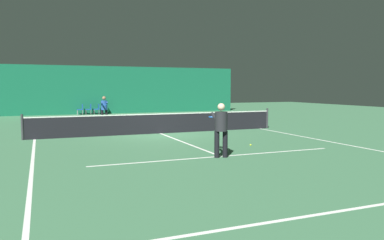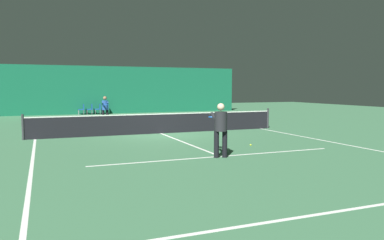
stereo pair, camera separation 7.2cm
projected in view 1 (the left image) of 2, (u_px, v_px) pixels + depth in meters
ground_plane at (160, 133)px, 17.71m from camera, size 60.00×60.00×0.00m
backdrop_curtain at (108, 90)px, 31.04m from camera, size 23.00×0.12×3.93m
court_line_baseline_far at (114, 116)px, 28.69m from camera, size 11.00×0.10×0.00m
court_line_baseline_near at (358, 208)px, 6.73m from camera, size 11.00×0.10×0.00m
court_line_service_far at (130, 122)px, 23.62m from camera, size 8.25×0.10×0.00m
court_line_service_near at (221, 156)px, 11.81m from camera, size 8.25×0.10×0.00m
court_line_sideline_left at (35, 139)px, 15.64m from camera, size 0.10×23.80×0.00m
court_line_sideline_right at (260, 129)px, 19.78m from camera, size 0.10×23.80×0.00m
court_line_centre at (160, 133)px, 17.71m from camera, size 0.10×12.80×0.00m
tennis_net at (160, 123)px, 17.67m from camera, size 12.00×0.10×1.07m
player_near at (221, 126)px, 11.58m from camera, size 0.62×1.40×1.69m
player_far at (104, 108)px, 22.73m from camera, size 0.51×1.37×1.64m
courtside_chair_0 at (81, 109)px, 29.82m from camera, size 0.44×0.44×0.84m
courtside_chair_1 at (89, 108)px, 30.06m from camera, size 0.44×0.44×0.84m
courtside_chair_2 at (97, 108)px, 30.30m from camera, size 0.44×0.44×0.84m
courtside_chair_3 at (105, 108)px, 30.54m from camera, size 0.44×0.44×0.84m
tennis_ball at (251, 145)px, 13.96m from camera, size 0.07×0.07×0.07m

